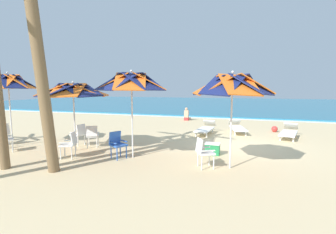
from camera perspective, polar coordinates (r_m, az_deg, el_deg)
name	(u,v)px	position (r m, az deg, el deg)	size (l,w,h in m)	color
ground_plane	(231,146)	(10.10, 14.39, -6.48)	(80.00, 80.00, 0.00)	beige
sea	(245,104)	(37.02, 17.44, 3.00)	(80.00, 36.00, 0.10)	teal
surf_foam	(240,119)	(18.80, 16.34, -0.46)	(80.00, 0.70, 0.01)	white
beach_umbrella_0	(232,86)	(7.01, 14.73, 7.05)	(2.24, 2.24, 2.75)	silver
plastic_chair_0	(204,151)	(7.10, 8.27, -7.82)	(0.62, 0.60, 0.87)	white
beach_umbrella_1	(132,83)	(7.95, -8.47, 7.93)	(2.35, 2.35, 2.85)	silver
plastic_chair_1	(117,143)	(8.17, -11.71, -5.96)	(0.61, 0.60, 0.87)	blue
beach_umbrella_2	(73,90)	(9.40, -21.21, 5.77)	(2.54, 2.54, 2.52)	silver
plastic_chair_2	(79,133)	(10.30, -20.01, -3.60)	(0.52, 0.50, 0.87)	white
plastic_chair_3	(70,143)	(8.61, -21.87, -5.67)	(0.59, 0.57, 0.87)	white
plastic_chair_4	(92,135)	(9.83, -17.19, -3.98)	(0.59, 0.61, 0.87)	white
beach_umbrella_3	(8,83)	(11.23, -33.19, 6.71)	(1.97, 1.97, 2.90)	silver
plastic_chair_5	(4,139)	(10.48, -33.89, -4.18)	(0.63, 0.63, 0.87)	white
plastic_chair_6	(2,133)	(11.83, -34.15, -3.07)	(0.47, 0.44, 0.87)	white
sun_lounger_0	(289,132)	(12.52, 26.30, -3.12)	(1.10, 2.23, 0.62)	white
sun_lounger_1	(237,127)	(13.07, 15.80, -2.28)	(1.09, 2.23, 0.62)	white
sun_lounger_2	(206,128)	(12.38, 8.76, -2.60)	(0.79, 2.19, 0.62)	white
palm_tree_1	(38,41)	(7.15, -27.93, 15.38)	(2.57, 2.61, 5.78)	brown
cooler_box	(212,149)	(8.63, 10.31, -7.26)	(0.50, 0.34, 0.40)	#238C4C
beach_ball	(275,129)	(13.92, 23.54, -2.57)	(0.31, 0.31, 0.31)	red
beachgoer_seated	(187,116)	(17.48, 4.42, 0.22)	(0.30, 0.93, 0.92)	red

